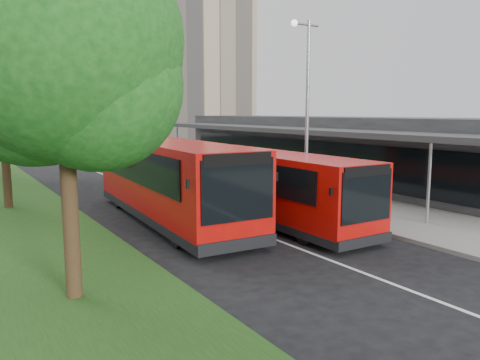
# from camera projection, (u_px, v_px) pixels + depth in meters

# --- Properties ---
(ground) EXTENTS (120.00, 120.00, 0.00)m
(ground) POSITION_uv_depth(u_px,v_px,m) (253.00, 231.00, 17.02)
(ground) COLOR black
(ground) RESTS_ON ground
(pavement) EXTENTS (5.00, 80.00, 0.15)m
(pavement) POSITION_uv_depth(u_px,v_px,m) (173.00, 166.00, 36.87)
(pavement) COLOR slate
(pavement) RESTS_ON ground
(lane_centre_line) EXTENTS (0.12, 70.00, 0.01)m
(lane_centre_line) POSITION_uv_depth(u_px,v_px,m) (119.00, 181.00, 29.52)
(lane_centre_line) COLOR silver
(lane_centre_line) RESTS_ON ground
(kerb_dashes) EXTENTS (0.12, 56.00, 0.01)m
(kerb_dashes) POSITION_uv_depth(u_px,v_px,m) (146.00, 170.00, 34.61)
(kerb_dashes) COLOR silver
(kerb_dashes) RESTS_ON ground
(office_block) EXTENTS (22.00, 12.00, 18.00)m
(office_block) POSITION_uv_depth(u_px,v_px,m) (157.00, 74.00, 58.19)
(office_block) COLOR tan
(office_block) RESTS_ON ground
(station_building) EXTENTS (7.70, 26.00, 4.00)m
(station_building) POSITION_uv_depth(u_px,v_px,m) (325.00, 148.00, 29.18)
(station_building) COLOR #28282A
(station_building) RESTS_ON ground
(tree_near) EXTENTS (5.24, 5.24, 8.42)m
(tree_near) POSITION_uv_depth(u_px,v_px,m) (61.00, 58.00, 10.03)
(tree_near) COLOR #382616
(tree_near) RESTS_ON ground
(tree_mid) EXTENTS (5.00, 5.00, 8.04)m
(tree_mid) POSITION_uv_depth(u_px,v_px,m) (0.00, 91.00, 20.07)
(tree_mid) COLOR #382616
(tree_mid) RESTS_ON ground
(lamp_post_near) EXTENTS (1.44, 0.28, 8.00)m
(lamp_post_near) POSITION_uv_depth(u_px,v_px,m) (306.00, 102.00, 20.20)
(lamp_post_near) COLOR #95989D
(lamp_post_near) RESTS_ON pavement
(lamp_post_far) EXTENTS (1.44, 0.28, 8.00)m
(lamp_post_far) POSITION_uv_depth(u_px,v_px,m) (140.00, 107.00, 36.86)
(lamp_post_far) COLOR #95989D
(lamp_post_far) RESTS_ON pavement
(bus_main) EXTENTS (2.66, 9.70, 2.73)m
(bus_main) POSITION_uv_depth(u_px,v_px,m) (274.00, 187.00, 18.22)
(bus_main) COLOR #B70E09
(bus_main) RESTS_ON ground
(bus_second) EXTENTS (3.50, 11.33, 3.17)m
(bus_second) POSITION_uv_depth(u_px,v_px,m) (170.00, 181.00, 18.37)
(bus_second) COLOR #B70E09
(bus_second) RESTS_ON ground
(litter_bin) EXTENTS (0.51, 0.51, 0.80)m
(litter_bin) POSITION_uv_depth(u_px,v_px,m) (244.00, 175.00, 28.19)
(litter_bin) COLOR #3C2A18
(litter_bin) RESTS_ON pavement
(bollard) EXTENTS (0.17, 0.17, 0.90)m
(bollard) POSITION_uv_depth(u_px,v_px,m) (168.00, 162.00, 35.14)
(bollard) COLOR yellow
(bollard) RESTS_ON pavement
(car_near) EXTENTS (1.53, 3.17, 1.04)m
(car_near) POSITION_uv_depth(u_px,v_px,m) (63.00, 148.00, 49.97)
(car_near) COLOR #55140C
(car_near) RESTS_ON ground
(car_far) EXTENTS (2.43, 3.51, 1.10)m
(car_far) POSITION_uv_depth(u_px,v_px,m) (25.00, 146.00, 51.78)
(car_far) COLOR navy
(car_far) RESTS_ON ground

